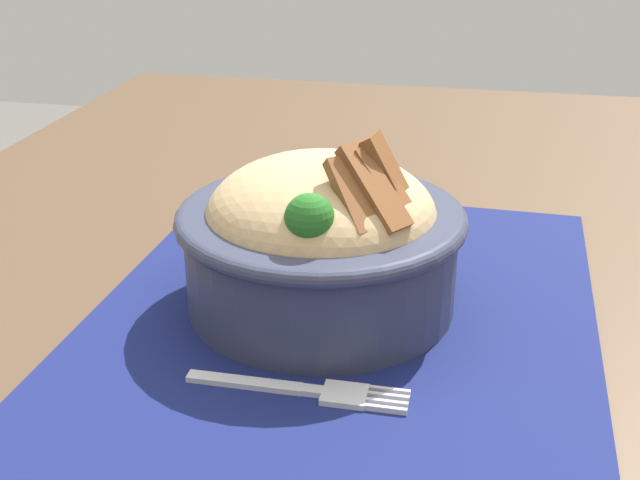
# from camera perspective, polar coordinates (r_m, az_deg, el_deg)

# --- Properties ---
(table) EXTENTS (1.31, 0.89, 0.74)m
(table) POSITION_cam_1_polar(r_m,az_deg,el_deg) (0.60, 2.78, -10.55)
(table) COLOR #4C3826
(table) RESTS_ON ground_plane
(placemat) EXTENTS (0.48, 0.35, 0.00)m
(placemat) POSITION_cam_1_polar(r_m,az_deg,el_deg) (0.54, 1.19, -6.28)
(placemat) COLOR #11194C
(placemat) RESTS_ON table
(bowl) EXTENTS (0.20, 0.20, 0.13)m
(bowl) POSITION_cam_1_polar(r_m,az_deg,el_deg) (0.54, 0.02, 0.12)
(bowl) COLOR #2D3347
(bowl) RESTS_ON placemat
(fork) EXTENTS (0.02, 0.13, 0.00)m
(fork) POSITION_cam_1_polar(r_m,az_deg,el_deg) (0.48, -0.91, -10.51)
(fork) COLOR #BBBBBB
(fork) RESTS_ON placemat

